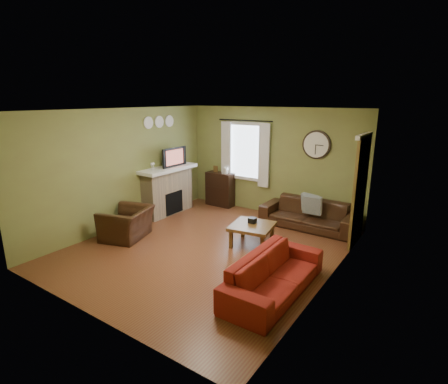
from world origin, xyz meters
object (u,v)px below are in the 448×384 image
Objects in this scene: bookshelf at (220,189)px; coffee_table at (252,235)px; sofa_brown at (309,214)px; armchair at (127,223)px; sofa_red at (274,274)px.

coffee_table is at bearing -41.71° from bookshelf.
armchair is at bearing -136.82° from sofa_brown.
armchair reaches higher than coffee_table.
sofa_red is 2.55× the size of coffee_table.
bookshelf reaches higher than sofa_red.
sofa_red is at bearing 69.25° from armchair.
bookshelf is 4.44m from sofa_red.
armchair reaches higher than sofa_red.
sofa_brown is (2.57, -0.25, -0.14)m from bookshelf.
sofa_red is (3.15, -3.12, -0.15)m from bookshelf.
sofa_red reaches higher than coffee_table.
sofa_brown is 2.93m from sofa_red.
armchair is (-2.86, -2.68, 0.01)m from sofa_brown.
sofa_brown is 3.92m from armchair.
sofa_brown is at bearing 115.58° from armchair.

